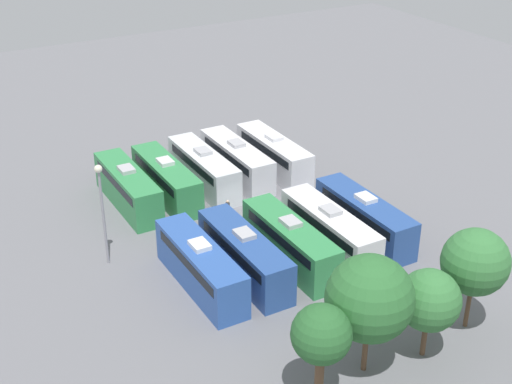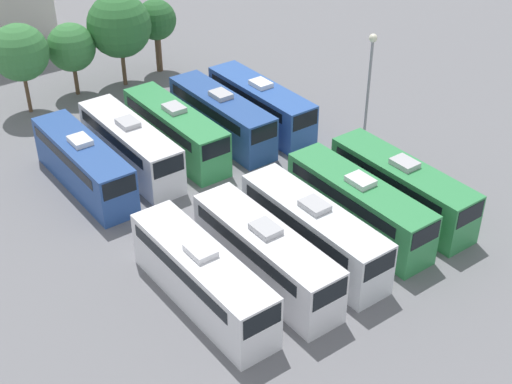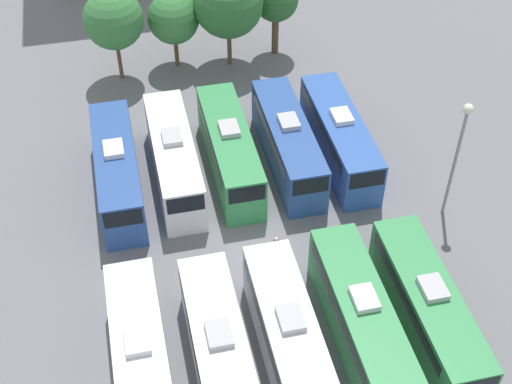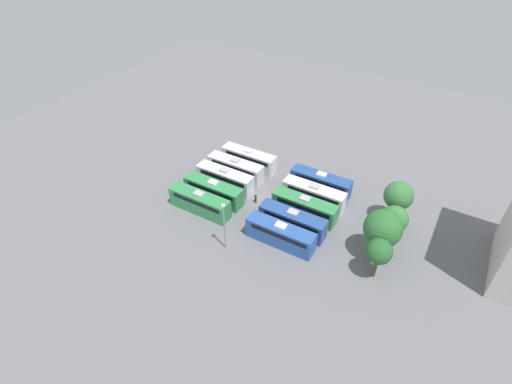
{
  "view_description": "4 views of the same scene",
  "coord_description": "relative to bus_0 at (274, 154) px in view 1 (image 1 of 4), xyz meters",
  "views": [
    {
      "loc": [
        24.98,
        46.7,
        29.63
      ],
      "look_at": [
        -1.8,
        -0.64,
        1.97
      ],
      "focal_mm": 50.0,
      "sensor_mm": 36.0,
      "label": 1
    },
    {
      "loc": [
        -22.35,
        -31.86,
        25.89
      ],
      "look_at": [
        -0.09,
        -1.99,
        1.5
      ],
      "focal_mm": 50.0,
      "sensor_mm": 36.0,
      "label": 2
    },
    {
      "loc": [
        -6.39,
        -27.35,
        31.47
      ],
      "look_at": [
        0.25,
        1.59,
        3.44
      ],
      "focal_mm": 50.0,
      "sensor_mm": 36.0,
      "label": 3
    },
    {
      "loc": [
        45.08,
        25.54,
        42.33
      ],
      "look_at": [
        1.38,
        -0.36,
        2.64
      ],
      "focal_mm": 28.0,
      "sensor_mm": 36.0,
      "label": 4
    }
  ],
  "objects": [
    {
      "name": "bus_9",
      "position": [
        14.68,
        14.37,
        0.0
      ],
      "size": [
        2.56,
        10.47,
        3.68
      ],
      "color": "#2D56A8",
      "rests_on": "ground_plane"
    },
    {
      "name": "bus_7",
      "position": [
        7.34,
        14.74,
        0.0
      ],
      "size": [
        2.56,
        10.47,
        3.68
      ],
      "color": "#338C4C",
      "rests_on": "ground_plane"
    },
    {
      "name": "tree_2",
      "position": [
        9.85,
        27.33,
        3.44
      ],
      "size": [
        5.31,
        5.31,
        7.93
      ],
      "color": "brown",
      "rests_on": "ground_plane"
    },
    {
      "name": "tree_3",
      "position": [
        13.73,
        28.1,
        2.82
      ],
      "size": [
        3.5,
        3.5,
        6.47
      ],
      "color": "brown",
      "rests_on": "ground_plane"
    },
    {
      "name": "bus_3",
      "position": [
        11.21,
        0.01,
        0.0
      ],
      "size": [
        2.56,
        10.47,
        3.68
      ],
      "color": "#338C4C",
      "rests_on": "ground_plane"
    },
    {
      "name": "ground_plane",
      "position": [
        7.46,
        7.11,
        -1.83
      ],
      "size": [
        125.81,
        125.81,
        0.0
      ],
      "primitive_type": "plane",
      "color": "slate"
    },
    {
      "name": "bus_4",
      "position": [
        14.77,
        -0.15,
        0.0
      ],
      "size": [
        2.56,
        10.47,
        3.68
      ],
      "color": "#338C4C",
      "rests_on": "ground_plane"
    },
    {
      "name": "bus_1",
      "position": [
        3.81,
        -0.47,
        0.0
      ],
      "size": [
        2.56,
        10.47,
        3.68
      ],
      "color": "silver",
      "rests_on": "ground_plane"
    },
    {
      "name": "tree_1",
      "position": [
        5.74,
        28.03,
        2.3
      ],
      "size": [
        3.94,
        3.94,
        6.11
      ],
      "color": "brown",
      "rests_on": "ground_plane"
    },
    {
      "name": "worker_person",
      "position": [
        8.38,
        6.41,
        -0.97
      ],
      "size": [
        0.36,
        0.36,
        1.84
      ],
      "color": "#333338",
      "rests_on": "ground_plane"
    },
    {
      "name": "bus_8",
      "position": [
        11.2,
        14.59,
        0.0
      ],
      "size": [
        2.56,
        10.47,
        3.68
      ],
      "color": "#284C93",
      "rests_on": "ground_plane"
    },
    {
      "name": "bus_5",
      "position": [
        0.05,
        14.36,
        0.0
      ],
      "size": [
        2.56,
        10.47,
        3.68
      ],
      "color": "#284C93",
      "rests_on": "ground_plane"
    },
    {
      "name": "bus_6",
      "position": [
        3.69,
        14.7,
        0.0
      ],
      "size": [
        2.56,
        10.47,
        3.68
      ],
      "color": "silver",
      "rests_on": "ground_plane"
    },
    {
      "name": "bus_0",
      "position": [
        0.0,
        0.0,
        0.0
      ],
      "size": [
        2.56,
        10.47,
        3.68
      ],
      "color": "white",
      "rests_on": "ground_plane"
    },
    {
      "name": "bus_2",
      "position": [
        7.34,
        -0.36,
        0.0
      ],
      "size": [
        2.56,
        10.47,
        3.68
      ],
      "color": "silver",
      "rests_on": "ground_plane"
    },
    {
      "name": "light_pole",
      "position": [
        19.51,
        7.93,
        3.72
      ],
      "size": [
        0.6,
        0.6,
        8.25
      ],
      "color": "gray",
      "rests_on": "ground_plane"
    },
    {
      "name": "tree_0",
      "position": [
        1.29,
        27.22,
        3.2
      ],
      "size": [
        4.44,
        4.44,
        7.26
      ],
      "color": "brown",
      "rests_on": "ground_plane"
    }
  ]
}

